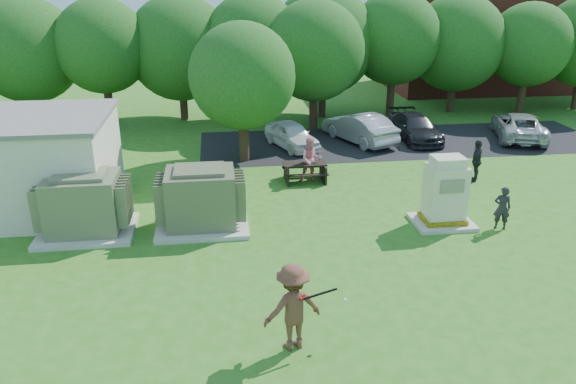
{
  "coord_description": "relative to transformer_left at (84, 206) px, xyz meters",
  "views": [
    {
      "loc": [
        -2.17,
        -12.69,
        7.86
      ],
      "look_at": [
        0.0,
        4.0,
        1.3
      ],
      "focal_mm": 35.0,
      "sensor_mm": 36.0,
      "label": 1
    }
  ],
  "objects": [
    {
      "name": "batting_equipment",
      "position": [
        6.41,
        -6.78,
        0.32
      ],
      "size": [
        1.14,
        0.44,
        0.41
      ],
      "color": "black",
      "rests_on": "ground"
    },
    {
      "name": "car_silver_b",
      "position": [
        19.55,
        8.82,
        -0.31
      ],
      "size": [
        3.6,
        5.21,
        1.32
      ],
      "primitive_type": "imported",
      "rotation": [
        0.0,
        0.0,
        2.82
      ],
      "color": "silver",
      "rests_on": "ground"
    },
    {
      "name": "person_walking_right",
      "position": [
        14.62,
        3.09,
        -0.11
      ],
      "size": [
        0.92,
        1.07,
        1.72
      ],
      "primitive_type": "imported",
      "rotation": [
        0.0,
        0.0,
        4.11
      ],
      "color": "black",
      "rests_on": "ground"
    },
    {
      "name": "picnic_table",
      "position": [
        7.77,
        3.98,
        -0.51
      ],
      "size": [
        1.74,
        1.3,
        0.74
      ],
      "color": "black",
      "rests_on": "ground"
    },
    {
      "name": "transformer_left",
      "position": [
        0.0,
        0.0,
        0.0
      ],
      "size": [
        3.0,
        2.4,
        2.07
      ],
      "color": "beige",
      "rests_on": "ground"
    },
    {
      "name": "person_by_generator",
      "position": [
        13.44,
        -1.39,
        -0.23
      ],
      "size": [
        0.63,
        0.52,
        1.47
      ],
      "primitive_type": "imported",
      "rotation": [
        0.0,
        0.0,
        2.78
      ],
      "color": "black",
      "rests_on": "ground"
    },
    {
      "name": "person_at_picnic",
      "position": [
        8.01,
        3.95,
        -0.06
      ],
      "size": [
        0.9,
        0.71,
        1.82
      ],
      "primitive_type": "imported",
      "rotation": [
        0.0,
        0.0,
        0.02
      ],
      "color": "pink",
      "rests_on": "ground"
    },
    {
      "name": "car_silver_a",
      "position": [
        11.35,
        9.22,
        -0.24
      ],
      "size": [
        3.16,
        4.7,
        1.47
      ],
      "primitive_type": "imported",
      "rotation": [
        0.0,
        0.0,
        3.54
      ],
      "color": "#B2B1B6",
      "rests_on": "ground"
    },
    {
      "name": "parking_strip",
      "position": [
        13.5,
        9.0,
        -0.96
      ],
      "size": [
        20.0,
        6.0,
        0.01
      ],
      "primitive_type": "cube",
      "color": "#232326",
      "rests_on": "ground"
    },
    {
      "name": "car_dark",
      "position": [
        14.22,
        9.28,
        -0.34
      ],
      "size": [
        1.96,
        4.42,
        1.26
      ],
      "primitive_type": "imported",
      "rotation": [
        0.0,
        0.0,
        0.04
      ],
      "color": "black",
      "rests_on": "ground"
    },
    {
      "name": "generator_cabinet",
      "position": [
        11.69,
        -0.8,
        0.07
      ],
      "size": [
        1.94,
        1.59,
        2.37
      ],
      "color": "beige",
      "rests_on": "ground"
    },
    {
      "name": "brick_building",
      "position": [
        24.5,
        22.5,
        3.03
      ],
      "size": [
        15.0,
        8.0,
        8.0
      ],
      "primitive_type": "cube",
      "color": "maroon",
      "rests_on": "ground"
    },
    {
      "name": "ground",
      "position": [
        6.5,
        -4.5,
        -0.97
      ],
      "size": [
        120.0,
        120.0,
        0.0
      ],
      "primitive_type": "plane",
      "color": "#2D6619",
      "rests_on": "ground"
    },
    {
      "name": "tree_row",
      "position": [
        8.25,
        14.0,
        3.18
      ],
      "size": [
        41.3,
        13.3,
        7.3
      ],
      "color": "#47301E",
      "rests_on": "ground"
    },
    {
      "name": "batter",
      "position": [
        5.8,
        -6.74,
        0.06
      ],
      "size": [
        1.48,
        1.07,
        2.06
      ],
      "primitive_type": "imported",
      "rotation": [
        0.0,
        0.0,
        3.39
      ],
      "color": "brown",
      "rests_on": "ground"
    },
    {
      "name": "transformer_right",
      "position": [
        3.7,
        0.0,
        0.0
      ],
      "size": [
        3.0,
        2.4,
        2.07
      ],
      "color": "beige",
      "rests_on": "ground"
    },
    {
      "name": "car_white",
      "position": [
        7.88,
        8.75,
        -0.35
      ],
      "size": [
        2.64,
        3.94,
        1.25
      ],
      "primitive_type": "imported",
      "rotation": [
        0.0,
        0.0,
        0.35
      ],
      "color": "white",
      "rests_on": "ground"
    }
  ]
}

